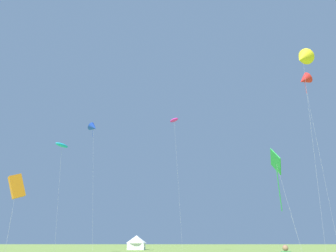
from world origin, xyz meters
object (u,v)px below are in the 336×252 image
kite_orange_box (17,186)px  kite_magenta_parafoil (174,120)px  kite_red_delta (304,80)px  kite_green_diamond (276,164)px  festival_tent_center (136,242)px  kite_yellow_delta (303,58)px  kite_cyan_parafoil (62,145)px  kite_blue_delta (93,128)px

kite_orange_box → kite_magenta_parafoil: bearing=58.3°
kite_red_delta → kite_orange_box: bearing=-158.8°
kite_green_diamond → festival_tent_center: 46.25m
kite_green_diamond → festival_tent_center: bearing=115.8°
kite_red_delta → kite_green_diamond: kite_red_delta is taller
kite_magenta_parafoil → festival_tent_center: kite_magenta_parafoil is taller
kite_orange_box → kite_yellow_delta: 46.88m
kite_orange_box → kite_yellow_delta: bearing=16.0°
kite_cyan_parafoil → kite_green_diamond: kite_cyan_parafoil is taller
kite_red_delta → kite_yellow_delta: kite_yellow_delta is taller
kite_cyan_parafoil → kite_magenta_parafoil: 23.81m
kite_red_delta → kite_magenta_parafoil: (-23.59, 12.35, -2.86)m
kite_green_diamond → festival_tent_center: kite_green_diamond is taller
kite_red_delta → kite_cyan_parafoil: bearing=175.8°
festival_tent_center → kite_magenta_parafoil: bearing=-56.5°
kite_cyan_parafoil → kite_green_diamond: 37.41m
kite_yellow_delta → kite_blue_delta: bearing=160.6°
kite_cyan_parafoil → kite_yellow_delta: (41.98, -7.89, 12.74)m
kite_blue_delta → kite_orange_box: (-1.00, -24.60, -16.01)m
kite_cyan_parafoil → kite_red_delta: kite_red_delta is taller
kite_yellow_delta → kite_magenta_parafoil: size_ratio=1.21×
kite_green_diamond → festival_tent_center: size_ratio=2.47×
kite_blue_delta → kite_yellow_delta: 41.05m
kite_cyan_parafoil → kite_orange_box: kite_cyan_parafoil is taller
kite_blue_delta → kite_red_delta: (40.03, -8.71, 5.81)m
kite_orange_box → kite_red_delta: kite_red_delta is taller
kite_orange_box → kite_red_delta: size_ratio=0.29×
festival_tent_center → kite_yellow_delta: bearing=-44.8°
kite_cyan_parafoil → kite_red_delta: size_ratio=0.60×
kite_magenta_parafoil → festival_tent_center: 29.29m
kite_blue_delta → festival_tent_center: size_ratio=5.15×
kite_green_diamond → kite_yellow_delta: bearing=45.5°
kite_yellow_delta → kite_cyan_parafoil: bearing=169.4°
kite_cyan_parafoil → kite_orange_box: bearing=-81.4°
kite_red_delta → kite_yellow_delta: bearing=-112.3°
kite_blue_delta → kite_green_diamond: (27.55, -24.16, -13.49)m
kite_cyan_parafoil → festival_tent_center: (11.61, 22.32, -16.28)m
kite_red_delta → festival_tent_center: bearing=141.7°
kite_orange_box → kite_yellow_delta: (39.11, 11.20, 23.31)m
kite_orange_box → kite_blue_delta: bearing=87.7°
kite_red_delta → kite_yellow_delta: size_ratio=0.94×
kite_orange_box → kite_yellow_delta: kite_yellow_delta is taller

